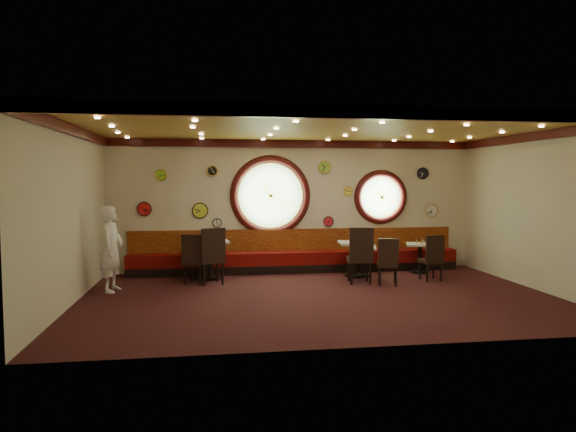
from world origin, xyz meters
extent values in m
cube|color=black|center=(0.00, 0.00, 0.00)|extent=(9.00, 6.00, 0.00)
cube|color=#B18B32|center=(0.00, 0.00, 3.20)|extent=(9.00, 6.00, 0.02)
cube|color=beige|center=(0.00, 3.00, 1.60)|extent=(9.00, 0.02, 3.20)
cube|color=beige|center=(0.00, -3.00, 1.60)|extent=(9.00, 0.02, 3.20)
cube|color=beige|center=(-4.50, 0.00, 1.60)|extent=(0.02, 6.00, 3.20)
cube|color=beige|center=(4.50, 0.00, 1.60)|extent=(0.02, 6.00, 3.20)
cube|color=#370B0A|center=(0.00, 2.95, 3.11)|extent=(9.00, 0.10, 0.18)
cube|color=#370B0A|center=(0.00, -2.95, 3.11)|extent=(9.00, 0.10, 0.18)
cube|color=#370B0A|center=(-4.45, 0.00, 3.11)|extent=(0.10, 6.00, 0.18)
cube|color=#370B0A|center=(4.45, 0.00, 3.11)|extent=(0.10, 6.00, 0.18)
cube|color=black|center=(0.00, 2.72, 0.10)|extent=(8.00, 0.55, 0.20)
cube|color=#5A0807|center=(0.00, 2.72, 0.35)|extent=(8.00, 0.55, 0.30)
cube|color=#630B07|center=(0.00, 2.94, 0.75)|extent=(8.00, 0.10, 0.55)
cylinder|color=#8AC274|center=(-0.60, 3.00, 1.85)|extent=(1.66, 0.02, 1.66)
torus|color=#370B0A|center=(-0.60, 2.98, 1.85)|extent=(1.98, 0.18, 1.98)
torus|color=gold|center=(-0.60, 2.95, 1.85)|extent=(1.61, 0.03, 1.61)
cylinder|color=#8AC274|center=(2.20, 3.00, 1.80)|extent=(1.10, 0.02, 1.10)
torus|color=#370B0A|center=(2.20, 2.98, 1.80)|extent=(1.38, 0.18, 1.38)
torus|color=gold|center=(2.20, 2.95, 1.80)|extent=(1.09, 0.03, 1.09)
cylinder|color=black|center=(-2.00, 2.96, 2.45)|extent=(0.24, 0.03, 0.24)
cylinder|color=silver|center=(3.55, 2.96, 1.45)|extent=(0.34, 0.03, 0.34)
cylinder|color=gold|center=(-2.30, 2.96, 1.50)|extent=(0.36, 0.03, 0.36)
cylinder|color=red|center=(-3.60, 2.96, 1.55)|extent=(0.32, 0.03, 0.32)
cylinder|color=black|center=(3.30, 2.96, 2.40)|extent=(0.28, 0.03, 0.28)
cylinder|color=red|center=(0.85, 2.96, 1.20)|extent=(0.24, 0.03, 0.24)
cylinder|color=#7FC226|center=(-3.20, 2.96, 2.35)|extent=(0.26, 0.03, 0.26)
cylinder|color=silver|center=(-1.90, 2.96, 1.20)|extent=(0.20, 0.03, 0.20)
cylinder|color=#92D041|center=(0.75, 2.96, 2.55)|extent=(0.30, 0.03, 0.30)
cylinder|color=#E3DA4B|center=(1.35, 2.96, 1.95)|extent=(0.22, 0.03, 0.22)
cylinder|color=black|center=(-2.32, 2.22, 0.03)|extent=(0.46, 0.46, 0.06)
cylinder|color=black|center=(-2.32, 2.22, 0.40)|extent=(0.13, 0.13, 0.73)
cube|color=silver|center=(-2.32, 2.22, 0.78)|extent=(0.75, 0.75, 0.05)
cylinder|color=black|center=(-2.08, 2.10, 0.03)|extent=(0.51, 0.51, 0.07)
cylinder|color=black|center=(-2.08, 2.10, 0.44)|extent=(0.14, 0.14, 0.80)
cube|color=silver|center=(-2.08, 2.10, 0.86)|extent=(0.90, 0.90, 0.06)
cylinder|color=black|center=(1.24, 1.89, 0.03)|extent=(0.46, 0.46, 0.06)
cylinder|color=black|center=(1.24, 1.89, 0.40)|extent=(0.13, 0.13, 0.74)
cube|color=silver|center=(1.24, 1.89, 0.78)|extent=(0.80, 0.80, 0.05)
cylinder|color=black|center=(1.45, 1.98, 0.03)|extent=(0.39, 0.39, 0.05)
cylinder|color=black|center=(1.45, 1.98, 0.34)|extent=(0.11, 0.11, 0.62)
cube|color=silver|center=(1.45, 1.98, 0.66)|extent=(0.77, 0.77, 0.04)
cylinder|color=black|center=(2.92, 2.13, 0.03)|extent=(0.41, 0.41, 0.06)
cylinder|color=black|center=(2.92, 2.13, 0.35)|extent=(0.11, 0.11, 0.65)
cube|color=silver|center=(2.92, 2.13, 0.69)|extent=(0.82, 0.82, 0.05)
cube|color=black|center=(-2.37, 1.62, 0.45)|extent=(0.59, 0.59, 0.08)
cube|color=black|center=(-2.45, 1.44, 0.79)|extent=(0.44, 0.22, 0.59)
cube|color=black|center=(-2.05, 1.55, 0.51)|extent=(0.63, 0.63, 0.09)
cube|color=black|center=(-1.99, 1.34, 0.89)|extent=(0.51, 0.20, 0.67)
cube|color=black|center=(1.13, 1.17, 0.51)|extent=(0.57, 0.57, 0.09)
cube|color=black|center=(1.11, 0.94, 0.89)|extent=(0.52, 0.13, 0.67)
cube|color=black|center=(1.67, 0.90, 0.42)|extent=(0.52, 0.52, 0.07)
cube|color=black|center=(1.62, 0.72, 0.74)|extent=(0.42, 0.17, 0.55)
cube|color=black|center=(2.78, 1.23, 0.43)|extent=(0.46, 0.46, 0.07)
cube|color=black|center=(2.80, 1.05, 0.74)|extent=(0.43, 0.09, 0.56)
cylinder|color=silver|center=(-2.47, 2.26, 0.86)|extent=(0.03, 0.03, 0.10)
cylinder|color=#BAB9BE|center=(-2.14, 2.16, 0.94)|extent=(0.04, 0.04, 0.10)
cylinder|color=silver|center=(1.21, 1.98, 0.86)|extent=(0.04, 0.04, 0.11)
cylinder|color=#BABBBF|center=(1.36, 1.98, 0.73)|extent=(0.04, 0.04, 0.10)
cylinder|color=#B7B8BC|center=(-2.34, 2.15, 0.86)|extent=(0.03, 0.03, 0.10)
cylinder|color=silver|center=(-2.10, 2.01, 0.93)|extent=(0.03, 0.03, 0.10)
cylinder|color=silver|center=(1.28, 1.82, 0.86)|extent=(0.03, 0.03, 0.09)
cylinder|color=silver|center=(1.42, 1.99, 0.74)|extent=(0.04, 0.04, 0.11)
cylinder|color=gold|center=(-2.27, 2.26, 0.88)|extent=(0.05, 0.05, 0.15)
cylinder|color=gold|center=(-2.01, 2.13, 0.97)|extent=(0.06, 0.06, 0.18)
cylinder|color=yellow|center=(1.35, 1.92, 0.89)|extent=(0.05, 0.05, 0.16)
cylinder|color=gold|center=(1.55, 2.03, 0.76)|extent=(0.05, 0.05, 0.15)
cylinder|color=silver|center=(2.85, 2.21, 0.76)|extent=(0.03, 0.03, 0.09)
cylinder|color=silver|center=(2.99, 2.15, 0.77)|extent=(0.04, 0.04, 0.11)
cylinder|color=#C47C2E|center=(2.98, 2.21, 0.79)|extent=(0.05, 0.05, 0.15)
imported|color=white|center=(-4.00, 1.07, 0.86)|extent=(0.52, 0.69, 1.72)
camera|label=1|loc=(-2.01, -9.48, 2.23)|focal=32.00mm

